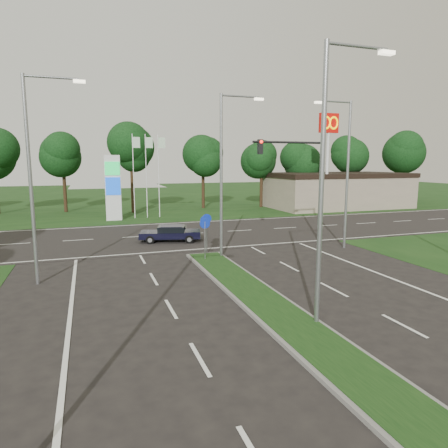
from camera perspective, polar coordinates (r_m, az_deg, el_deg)
name	(u,v)px	position (r m, az deg, el deg)	size (l,w,h in m)	color
verge_far	(133,199)	(60.49, -12.92, 3.53)	(160.00, 50.00, 0.02)	black
cross_road	(177,235)	(30.07, -6.67, -1.51)	(160.00, 12.00, 0.02)	black
median_kerb	(330,354)	(12.10, 14.89, -17.53)	(2.00, 26.00, 0.12)	slate
commercial_building	(336,190)	(49.81, 15.72, 4.64)	(16.00, 9.00, 4.00)	gray
streetlight_median_near	(327,172)	(13.09, 14.57, 7.26)	(2.53, 0.22, 9.00)	gray
streetlight_median_far	(225,167)	(22.14, 0.09, 8.08)	(2.53, 0.22, 9.00)	gray
streetlight_left_far	(35,169)	(19.06, -25.43, 7.11)	(2.53, 0.22, 9.00)	gray
streetlight_right_far	(345,167)	(25.75, 16.91, 7.81)	(2.53, 0.22, 9.00)	gray
traffic_signal	(305,173)	(26.56, 11.49, 7.12)	(5.10, 0.42, 7.00)	black
median_signs	(206,228)	(22.51, -2.65, -0.52)	(1.16, 1.76, 2.38)	gray
gas_pylon	(115,186)	(38.12, -15.27, 5.26)	(5.80, 1.26, 8.00)	silver
mcdonalds_sign	(328,137)	(44.20, 14.69, 11.96)	(2.20, 0.47, 10.40)	silver
treeline_far	(146,149)	(45.33, -11.05, 10.53)	(6.00, 6.00, 9.90)	black
navy_sedan	(171,233)	(27.34, -7.64, -1.30)	(4.32, 2.61, 1.11)	black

